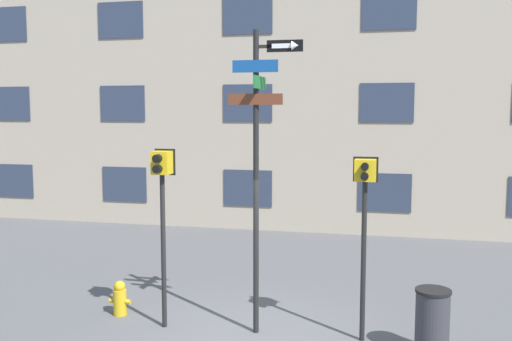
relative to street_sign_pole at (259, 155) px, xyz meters
name	(u,v)px	position (x,y,z in m)	size (l,w,h in m)	color
building_facade	(318,14)	(-0.09, 8.01, 3.43)	(24.00, 0.64, 12.66)	tan
street_sign_pole	(259,155)	(0.00, 0.00, 0.00)	(1.17, 0.82, 4.83)	black
pedestrian_signal_left	(162,191)	(-1.59, -0.11, -0.61)	(0.35, 0.40, 2.97)	black
pedestrian_signal_right	(365,200)	(1.64, 0.06, -0.67)	(0.38, 0.40, 2.88)	black
fire_hydrant	(120,299)	(-2.56, 0.23, -2.60)	(0.39, 0.23, 0.61)	gold
trash_bin	(432,322)	(2.67, -0.25, -2.40)	(0.52, 0.52, 0.99)	#333338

